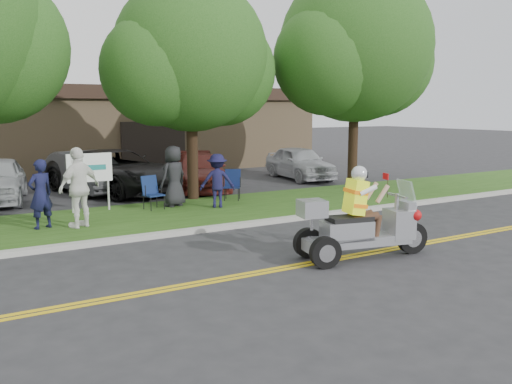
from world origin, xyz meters
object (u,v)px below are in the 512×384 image
lawn_chair_a (232,183)px  spectator_adult_right (79,187)px  parked_car_mid (115,171)px  trike_scooter (359,227)px  parked_car_far_right (300,163)px  parked_car_right (199,172)px  parked_car_left (86,172)px  spectator_adult_left (41,194)px  lawn_chair_b (152,190)px

lawn_chair_a → spectator_adult_right: bearing=-127.2°
lawn_chair_a → parked_car_mid: 4.70m
trike_scooter → spectator_adult_right: (-4.23, 5.36, 0.43)m
trike_scooter → spectator_adult_right: spectator_adult_right is taller
parked_car_far_right → spectator_adult_right: bearing=-145.4°
spectator_adult_right → parked_car_right: spectator_adult_right is taller
parked_car_left → parked_car_far_right: (8.74, -0.82, -0.03)m
trike_scooter → parked_car_mid: bearing=110.8°
spectator_adult_left → parked_car_far_right: (11.22, 5.11, -0.25)m
lawn_chair_b → parked_car_right: 4.64m
lawn_chair_b → parked_car_far_right: (8.03, 3.98, 0.06)m
trike_scooter → parked_car_right: trike_scooter is taller
parked_car_right → lawn_chair_a: bearing=-79.8°
spectator_adult_right → parked_car_mid: (2.49, 5.60, -0.32)m
lawn_chair_a → spectator_adult_left: spectator_adult_left is taller
parked_car_left → parked_car_far_right: bearing=-17.0°
spectator_adult_left → lawn_chair_b: bearing=177.8°
lawn_chair_a → lawn_chair_b: 2.80m
spectator_adult_right → parked_car_left: bearing=-130.4°
spectator_adult_right → parked_car_mid: 6.13m
spectator_adult_left → parked_car_right: 7.79m
lawn_chair_a → lawn_chair_b: same height
lawn_chair_a → trike_scooter: bearing=-62.9°
trike_scooter → parked_car_far_right: (6.14, 10.79, 0.04)m
lawn_chair_b → parked_car_mid: size_ratio=0.17×
lawn_chair_b → parked_car_right: size_ratio=0.21×
parked_car_left → parked_car_far_right: size_ratio=1.08×
trike_scooter → lawn_chair_a: 7.13m
trike_scooter → parked_car_far_right: size_ratio=0.70×
parked_car_right → parked_car_far_right: (4.94, 0.52, 0.04)m
parked_car_far_right → trike_scooter: bearing=-112.7°
parked_car_left → parked_car_right: size_ratio=0.98×
parked_car_left → parked_car_far_right: parked_car_left is taller
parked_car_mid → parked_car_right: (2.94, -0.68, -0.11)m
parked_car_right → parked_car_far_right: size_ratio=1.11×
lawn_chair_a → parked_car_mid: (-2.64, 3.89, 0.13)m
parked_car_mid → trike_scooter: bearing=-102.2°
lawn_chair_b → spectator_adult_left: (-3.19, -1.13, 0.30)m
lawn_chair_a → parked_car_mid: size_ratio=0.17×
spectator_adult_right → parked_car_right: bearing=-163.7°
parked_car_left → parked_car_right: (3.81, -1.34, -0.07)m
lawn_chair_a → parked_car_far_right: 6.43m
trike_scooter → lawn_chair_b: 7.07m
lawn_chair_b → parked_car_mid: parked_car_mid is taller
lawn_chair_b → parked_car_right: parked_car_right is taller
lawn_chair_a → parked_car_right: size_ratio=0.21×
lawn_chair_a → parked_car_left: parked_car_left is taller
spectator_adult_left → spectator_adult_right: 0.92m
spectator_adult_left → parked_car_far_right: 12.33m
spectator_adult_left → parked_car_left: 6.43m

